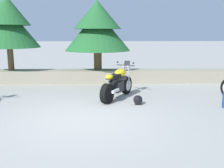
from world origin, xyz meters
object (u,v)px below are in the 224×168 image
at_px(rider_helmet, 138,100).
at_px(pine_tree_mid_left, 97,27).
at_px(motorcycle_yellow_centre, 118,84).
at_px(pine_tree_far_left, 8,23).

relative_size(rider_helmet, pine_tree_mid_left, 0.09).
xyz_separation_m(motorcycle_yellow_centre, pine_tree_mid_left, (-0.74, 2.97, 1.91)).
bearing_deg(rider_helmet, motorcycle_yellow_centre, 125.98).
xyz_separation_m(pine_tree_far_left, pine_tree_mid_left, (3.74, 0.14, -0.15)).
height_order(motorcycle_yellow_centre, rider_helmet, motorcycle_yellow_centre).
height_order(motorcycle_yellow_centre, pine_tree_mid_left, pine_tree_mid_left).
distance_m(motorcycle_yellow_centre, pine_tree_far_left, 5.69).
distance_m(rider_helmet, pine_tree_far_left, 6.66).
height_order(pine_tree_far_left, pine_tree_mid_left, pine_tree_far_left).
xyz_separation_m(motorcycle_yellow_centre, rider_helmet, (0.57, -0.78, -0.35)).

